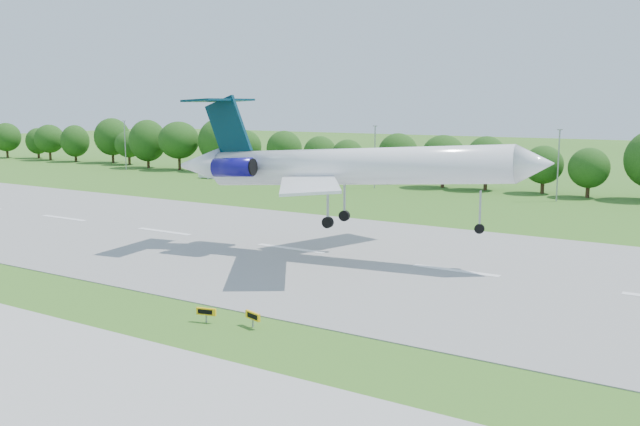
{
  "coord_description": "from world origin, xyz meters",
  "views": [
    {
      "loc": [
        45.99,
        -40.27,
        16.59
      ],
      "look_at": [
        8.49,
        18.0,
        5.82
      ],
      "focal_mm": 40.0,
      "sensor_mm": 36.0,
      "label": 1
    }
  ],
  "objects": [
    {
      "name": "tree_line",
      "position": [
        0.0,
        92.0,
        6.19
      ],
      "size": [
        288.4,
        8.4,
        10.4
      ],
      "color": "#382314",
      "rests_on": "ground"
    },
    {
      "name": "service_vehicle_b",
      "position": [
        -46.14,
        81.66,
        0.57
      ],
      "size": [
        3.51,
        1.89,
        1.13
      ],
      "primitive_type": "imported",
      "rotation": [
        0.0,
        0.0,
        1.74
      ],
      "color": "white",
      "rests_on": "ground"
    },
    {
      "name": "service_vehicle_a",
      "position": [
        -59.79,
        77.8,
        0.66
      ],
      "size": [
        4.16,
        1.83,
        1.33
      ],
      "primitive_type": "imported",
      "rotation": [
        0.0,
        0.0,
        1.46
      ],
      "color": "white",
      "rests_on": "ground"
    },
    {
      "name": "runway",
      "position": [
        0.0,
        25.0,
        0.04
      ],
      "size": [
        400.0,
        45.0,
        0.08
      ],
      "primitive_type": "cube",
      "color": "gray",
      "rests_on": "ground"
    },
    {
      "name": "taxi_sign_right",
      "position": [
        14.1,
        0.03,
        0.87
      ],
      "size": [
        1.66,
        0.67,
        1.18
      ],
      "rotation": [
        0.0,
        0.0,
        -0.29
      ],
      "color": "gray",
      "rests_on": "ground"
    },
    {
      "name": "airliner",
      "position": [
        6.44,
        24.65,
        9.95
      ],
      "size": [
        42.06,
        30.27,
        13.94
      ],
      "rotation": [
        0.0,
        -0.05,
        0.17
      ],
      "color": "white",
      "rests_on": "ground"
    },
    {
      "name": "taxi_sign_centre",
      "position": [
        10.39,
        -0.96,
        0.84
      ],
      "size": [
        1.61,
        0.58,
        1.14
      ],
      "rotation": [
        0.0,
        0.0,
        0.25
      ],
      "color": "gray",
      "rests_on": "ground"
    },
    {
      "name": "light_poles",
      "position": [
        -2.5,
        82.0,
        6.34
      ],
      "size": [
        175.9,
        0.25,
        12.19
      ],
      "color": "gray",
      "rests_on": "ground"
    },
    {
      "name": "ground",
      "position": [
        0.0,
        0.0,
        0.0
      ],
      "size": [
        600.0,
        600.0,
        0.0
      ],
      "primitive_type": "plane",
      "color": "#2E6019",
      "rests_on": "ground"
    }
  ]
}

